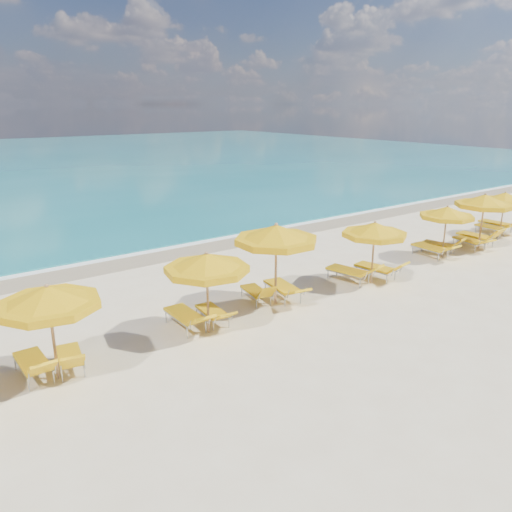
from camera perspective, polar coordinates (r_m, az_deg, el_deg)
ground_plane at (r=15.67m, az=3.29°, el=-5.49°), size 120.00×120.00×0.00m
wet_sand_band at (r=21.54m, az=-9.41°, el=0.62°), size 120.00×2.60×0.01m
foam_line at (r=22.23m, az=-10.36°, el=1.08°), size 120.00×1.20×0.03m
whitecap_far at (r=39.57m, az=-10.29°, el=8.00°), size 18.00×0.30×0.05m
umbrella_2 at (r=11.71m, az=-22.66°, el=-4.49°), size 2.62×2.62×2.29m
umbrella_3 at (r=13.13m, az=-5.66°, el=-0.90°), size 2.67×2.67×2.31m
umbrella_4 at (r=14.99m, az=2.32°, el=2.40°), size 3.39×3.39×2.59m
umbrella_5 at (r=17.31m, az=13.40°, el=2.88°), size 2.46×2.46×2.23m
umbrella_6 at (r=21.29m, az=20.98°, el=4.60°), size 2.73×2.73×2.15m
umbrella_7 at (r=23.22m, az=24.66°, el=5.69°), size 3.05×3.05×2.41m
umbrella_8 at (r=26.32m, az=26.56°, el=5.97°), size 2.55×2.55×2.07m
lounger_2_left at (r=12.67m, az=-24.01°, el=-11.66°), size 0.64×1.77×0.81m
lounger_2_right at (r=12.69m, az=-20.44°, el=-11.27°), size 0.81×1.63×0.78m
lounger_3_left at (r=14.05m, az=-7.98°, el=-7.33°), size 0.67×1.95×0.79m
lounger_3_right at (r=14.32m, az=-4.93°, el=-6.88°), size 0.69×1.71×0.67m
lounger_4_left at (r=15.74m, az=0.04°, el=-4.54°), size 0.82×1.65×0.79m
lounger_4_right at (r=15.99m, az=3.15°, el=-4.12°), size 0.95×2.06×0.73m
lounger_5_left at (r=17.74m, az=10.62°, el=-2.20°), size 1.03×2.05×0.85m
lounger_5_right at (r=18.32m, az=13.61°, el=-1.80°), size 0.91×1.97×0.84m
lounger_6_left at (r=21.51m, az=19.34°, el=0.49°), size 0.72×1.98×0.76m
lounger_6_right at (r=22.28m, az=20.22°, el=0.91°), size 0.84×1.79×0.80m
lounger_7_left at (r=23.37m, az=23.21°, el=1.29°), size 0.94×1.92×0.68m
lounger_7_right at (r=24.07m, az=23.86°, el=1.72°), size 0.71×1.95×0.96m
lounger_8_left at (r=26.40m, az=25.24°, el=2.71°), size 0.65×1.82×0.68m
lounger_8_right at (r=27.18m, az=25.76°, el=3.06°), size 0.70×2.04×0.73m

